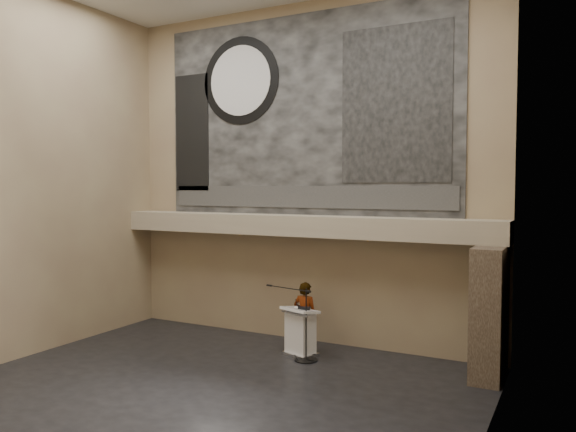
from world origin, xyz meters
The scene contains 20 objects.
floor centered at (0.00, 0.00, 0.00)m, with size 10.00×10.00×0.00m, color black.
wall_back centered at (0.00, 4.00, 4.25)m, with size 10.00×0.02×8.50m, color #846A54.
wall_front centered at (0.00, -4.00, 4.25)m, with size 10.00×0.02×8.50m, color #846A54.
wall_left centered at (-5.00, 0.00, 4.25)m, with size 0.02×8.00×8.50m, color #846A54.
wall_right centered at (5.00, 0.00, 4.25)m, with size 0.02×8.00×8.50m, color #846A54.
soffit centered at (0.00, 3.60, 2.95)m, with size 10.00×0.80×0.50m, color gray.
sprinkler_left centered at (-1.60, 3.55, 2.67)m, with size 0.04×0.04×0.06m, color #B2893D.
sprinkler_right centered at (1.90, 3.55, 2.67)m, with size 0.04×0.04×0.06m, color #B2893D.
banner centered at (0.00, 3.97, 5.70)m, with size 8.00×0.05×5.00m, color black.
banner_text_strip centered at (0.00, 3.93, 3.65)m, with size 7.76×0.02×0.55m, color #303030.
banner_clock_rim centered at (-1.80, 3.93, 6.70)m, with size 2.30×2.30×0.02m, color black.
banner_clock_face centered at (-1.80, 3.91, 6.70)m, with size 1.84×1.84×0.02m, color silver.
banner_building_print centered at (2.40, 3.93, 5.80)m, with size 2.60×0.02×3.60m, color black.
banner_brick_print centered at (-3.40, 3.93, 5.40)m, with size 1.10×0.02×3.20m, color black.
stone_pier centered at (4.65, 3.15, 1.35)m, with size 0.60×1.40×2.70m, color #3E3126.
lectern centered at (0.57, 2.72, 0.55)m, with size 0.93×0.79×1.14m.
binder centered at (0.67, 2.72, 1.12)m, with size 0.28×0.23×0.04m, color black.
papers centered at (0.51, 2.72, 1.10)m, with size 0.22×0.31×0.01m, color white.
speaker_person centered at (0.48, 3.16, 0.82)m, with size 0.60×0.39×1.64m, color silver.
mic_stand centered at (0.81, 2.46, 0.25)m, with size 1.41×0.53×1.64m.
Camera 1 is at (6.24, -8.74, 3.91)m, focal length 35.00 mm.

